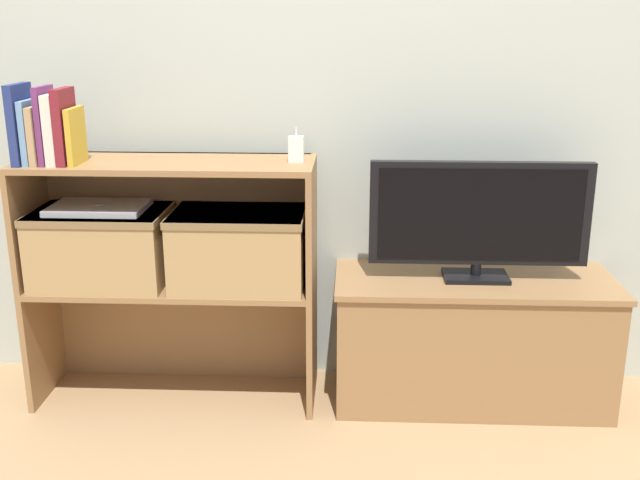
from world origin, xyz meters
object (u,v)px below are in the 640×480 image
tv_stand (471,339)px  book_tan (39,135)px  book_navy (21,124)px  baby_monitor (296,149)px  book_ivory (55,129)px  book_maroon (65,126)px  storage_basket_left (102,244)px  tv (479,217)px  book_plum (46,125)px  laptop (99,208)px  book_mustard (76,136)px  storage_basket_right (239,246)px  book_skyblue (31,132)px

tv_stand → book_tan: (-1.44, -0.08, 0.73)m
book_navy → baby_monitor: size_ratio=2.22×
book_navy → book_ivory: bearing=0.0°
book_navy → book_ivory: size_ratio=1.14×
book_maroon → storage_basket_left: bearing=35.6°
tv_stand → book_navy: (-1.50, -0.08, 0.76)m
book_tan → book_ivory: size_ratio=0.83×
book_navy → tv: bearing=3.1°
book_tan → tv: bearing=3.2°
book_plum → baby_monitor: size_ratio=2.16×
tv_stand → book_plum: book_plum is taller
book_plum → book_ivory: bearing=0.0°
baby_monitor → laptop: 0.70m
tv → baby_monitor: baby_monitor is taller
tv → book_navy: (-1.50, -0.08, 0.31)m
book_navy → book_mustard: book_navy is taller
book_navy → book_mustard: size_ratio=1.41×
storage_basket_right → book_tan: bearing=-175.5°
book_tan → laptop: (0.16, 0.05, -0.25)m
tv → book_skyblue: bearing=-176.8°
tv → book_navy: 1.53m
book_plum → book_mustard: bearing=-0.0°
book_maroon → baby_monitor: 0.75m
tv_stand → storage_basket_left: 1.33m
book_navy → book_plum: bearing=0.0°
tv_stand → tv: tv is taller
book_tan → baby_monitor: (0.83, 0.06, -0.05)m
book_skyblue → baby_monitor: 0.86m
storage_basket_right → storage_basket_left: bearing=180.0°
tv → laptop: tv is taller
tv → book_mustard: 1.35m
book_skyblue → book_tan: 0.03m
book_skyblue → book_ivory: book_ivory is taller
book_maroon → book_ivory: bearing=180.0°
book_maroon → book_mustard: (0.03, -0.00, -0.03)m
book_navy → book_maroon: size_ratio=1.05×
book_skyblue → laptop: book_skyblue is taller
tv_stand → book_skyblue: (-1.47, -0.08, 0.74)m
book_plum → baby_monitor: 0.81m
book_mustard → laptop: bearing=53.3°
book_tan → book_plum: size_ratio=0.75×
baby_monitor → laptop: baby_monitor is taller
book_ivory → laptop: bearing=25.7°
tv_stand → book_navy: book_navy is taller
book_maroon → storage_basket_right: book_maroon is taller
book_tan → book_maroon: size_ratio=0.77×
book_tan → laptop: size_ratio=0.59×
tv → book_ivory: (-1.39, -0.08, 0.30)m
storage_basket_left → book_skyblue: bearing=-165.1°
book_mustard → storage_basket_right: size_ratio=0.40×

